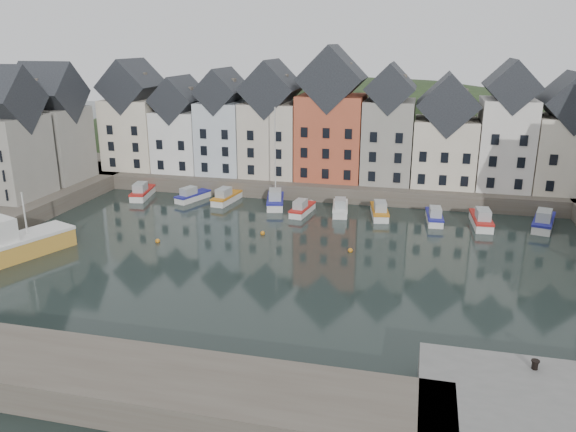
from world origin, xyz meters
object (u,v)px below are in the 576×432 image
(boat_d, at_px, (275,200))
(large_vessel, at_px, (2,247))
(boat_a, at_px, (142,192))
(mooring_bollard, at_px, (535,364))

(boat_d, xyz_separation_m, large_vessel, (-20.40, -24.45, 0.73))
(boat_d, distance_m, large_vessel, 31.85)
(boat_a, bearing_deg, boat_d, -9.92)
(boat_a, distance_m, boat_d, 18.45)
(boat_d, relative_size, mooring_bollard, 22.54)
(mooring_bollard, bearing_deg, boat_a, 140.90)
(boat_a, height_order, large_vessel, large_vessel)
(boat_a, distance_m, large_vessel, 24.28)
(boat_a, distance_m, mooring_bollard, 55.98)
(boat_a, bearing_deg, large_vessel, -105.34)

